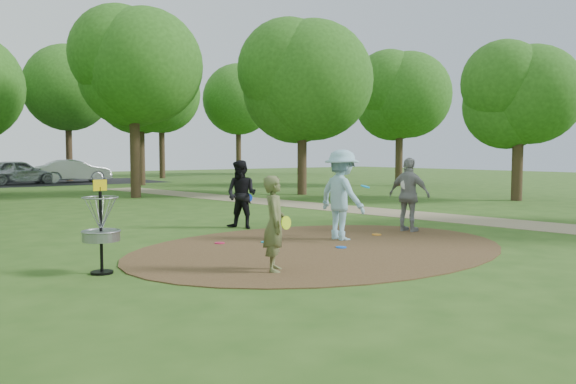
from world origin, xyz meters
TOP-DOWN VIEW (x-y plane):
  - ground at (0.00, 0.00)m, footprint 100.00×100.00m
  - dirt_clearing at (0.00, 0.00)m, footprint 8.40×8.40m
  - footpath at (6.50, 2.00)m, footprint 7.55×39.89m
  - parking_lot at (2.00, 30.00)m, footprint 14.00×8.00m
  - player_observer_with_disc at (-2.16, -1.29)m, footprint 0.66×0.70m
  - player_throwing_with_disc at (1.03, 0.55)m, footprint 1.25×1.32m
  - player_walking_with_disc at (0.28, 3.57)m, footprint 1.00×1.08m
  - player_waiting_with_disc at (3.25, 0.50)m, footprint 0.69×1.16m
  - disc_ground_cyan at (-0.60, 1.21)m, footprint 0.22×0.22m
  - disc_ground_blue at (0.25, -0.28)m, footprint 0.22×0.22m
  - disc_ground_red at (-1.47, 1.71)m, footprint 0.22×0.22m
  - car_left at (0.14, 29.47)m, footprint 4.77×2.45m
  - car_right at (3.59, 29.58)m, footprint 4.72×1.89m
  - disc_ground_orange at (2.16, 0.54)m, footprint 0.22×0.22m
  - disc_golf_basket at (-4.50, 0.30)m, footprint 0.63×0.63m
  - tree_ring at (0.56, 9.63)m, footprint 37.28×45.50m

SIDE VIEW (x-z plane):
  - ground at x=0.00m, z-range 0.00..0.00m
  - parking_lot at x=2.00m, z-range 0.00..0.01m
  - footpath at x=6.50m, z-range 0.00..0.01m
  - dirt_clearing at x=0.00m, z-range 0.00..0.02m
  - disc_ground_cyan at x=-0.60m, z-range 0.02..0.04m
  - disc_ground_blue at x=0.25m, z-range 0.02..0.04m
  - disc_ground_red at x=-1.47m, z-range 0.02..0.04m
  - disc_ground_orange at x=2.16m, z-range 0.02..0.04m
  - car_right at x=3.59m, z-range 0.00..1.53m
  - car_left at x=0.14m, z-range 0.00..1.55m
  - player_observer_with_disc at x=-2.16m, z-range 0.00..1.60m
  - disc_golf_basket at x=-4.50m, z-range 0.10..1.64m
  - player_walking_with_disc at x=0.28m, z-range 0.00..1.78m
  - player_waiting_with_disc at x=3.25m, z-range 0.00..1.86m
  - player_throwing_with_disc at x=1.03m, z-range 0.00..2.04m
  - tree_ring at x=0.56m, z-range 0.61..9.66m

